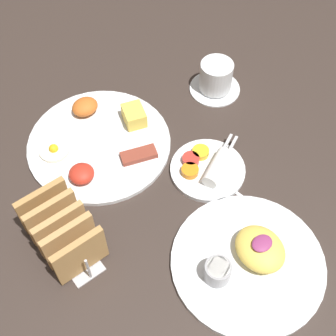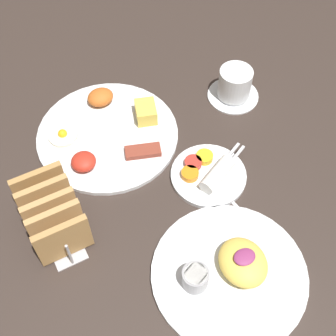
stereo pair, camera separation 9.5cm
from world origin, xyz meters
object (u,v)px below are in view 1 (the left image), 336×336
Objects in this scene: plate_condiments at (208,168)px; coffee_cup at (216,78)px; plate_foreground at (249,259)px; toast_rack at (62,231)px; plate_breakfast at (99,141)px.

coffee_cup is at bearing 45.61° from plate_condiments.
coffee_cup is (0.17, 0.17, 0.02)m from plate_condiments.
plate_foreground is 0.34m from toast_rack.
plate_breakfast is 0.41m from plate_foreground.
plate_breakfast is 1.73× the size of toast_rack.
coffee_cup is (0.31, -0.03, 0.03)m from plate_breakfast.
plate_condiments is 0.62× the size of plate_foreground.
plate_foreground is at bearing -123.05° from coffee_cup.
toast_rack reaches higher than plate_breakfast.
coffee_cup is at bearing 15.69° from toast_rack.
coffee_cup reaches higher than plate_foreground.
plate_foreground is (-0.08, -0.20, 0.00)m from plate_condiments.
plate_breakfast reaches higher than plate_condiments.
coffee_cup is (0.24, 0.37, 0.02)m from plate_foreground.
coffee_cup reaches higher than plate_condiments.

